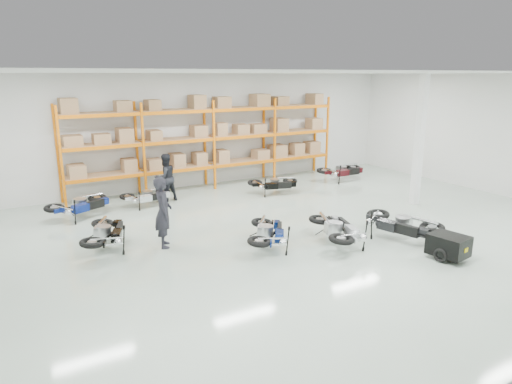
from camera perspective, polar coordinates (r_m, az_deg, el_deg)
room at (r=12.81m, az=6.05°, el=4.48°), size 18.00×18.00×18.00m
pallet_rack at (r=18.37m, az=-5.88°, el=7.54°), size 11.28×0.98×3.62m
structural_column at (r=16.69m, az=19.74°, el=6.05°), size 0.25×0.25×4.50m
moto_blue_centre at (r=11.99m, az=1.62°, el=-4.56°), size 1.72×1.98×1.15m
moto_silver_left at (r=12.35m, az=10.28°, el=-4.04°), size 1.50×2.11×1.24m
moto_black_far_left at (r=12.57m, az=-18.22°, el=-4.37°), size 1.49×2.01×1.17m
moto_touring_right at (r=13.18m, az=17.54°, el=-3.24°), size 1.43×2.14×1.27m
trailer at (r=12.30m, az=22.92°, el=-6.17°), size 0.83×1.51×0.62m
moto_back_a at (r=15.53m, az=-21.13°, el=-1.06°), size 2.03×1.54×1.18m
moto_back_b at (r=16.25m, az=-13.44°, el=-0.10°), size 1.59×0.84×1.01m
moto_back_c at (r=17.44m, az=2.27°, el=1.42°), size 1.86×1.29×1.10m
moto_back_d at (r=19.93m, az=10.72°, el=3.00°), size 1.92×1.01×1.22m
person_left at (r=12.22m, az=-11.53°, el=-2.50°), size 0.62×0.79×1.90m
person_back at (r=16.68m, az=-11.26°, el=1.77°), size 0.97×0.82×1.73m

